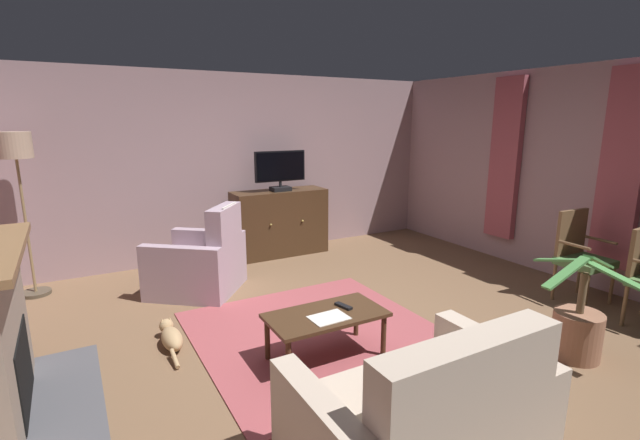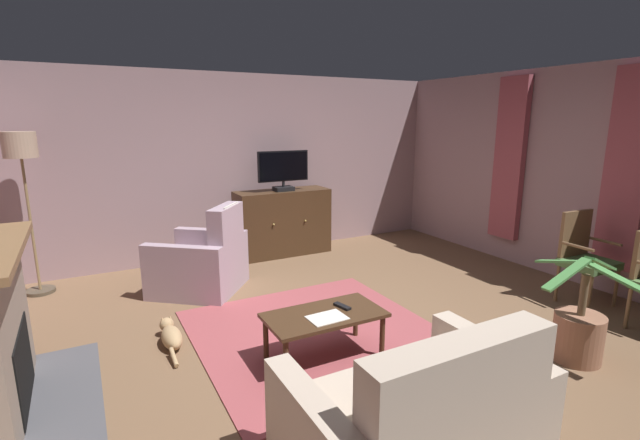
% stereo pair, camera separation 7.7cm
% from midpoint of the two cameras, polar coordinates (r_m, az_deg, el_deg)
% --- Properties ---
extents(ground_plane, '(6.79, 6.43, 0.04)m').
position_cam_midpoint_polar(ground_plane, '(4.38, 3.78, -14.06)').
color(ground_plane, brown).
extents(wall_back, '(6.79, 0.10, 2.58)m').
position_cam_midpoint_polar(wall_back, '(6.63, -10.24, 6.76)').
color(wall_back, gray).
rests_on(wall_back, ground_plane).
extents(wall_right_with_window, '(0.10, 6.43, 2.58)m').
position_cam_midpoint_polar(wall_right_with_window, '(6.26, 28.97, 5.05)').
color(wall_right_with_window, '#A6858B').
rests_on(wall_right_with_window, ground_plane).
extents(curtain_panel_near, '(0.10, 0.44, 2.17)m').
position_cam_midpoint_polar(curtain_panel_near, '(5.85, 33.66, 5.36)').
color(curtain_panel_near, '#A34C56').
extents(curtain_panel_far, '(0.10, 0.44, 2.17)m').
position_cam_midpoint_polar(curtain_panel_far, '(6.67, 22.16, 7.18)').
color(curtain_panel_far, '#A34C56').
extents(rug_central, '(2.15, 2.19, 0.01)m').
position_cam_midpoint_polar(rug_central, '(4.30, -0.81, -14.21)').
color(rug_central, '#9E474C').
rests_on(rug_central, ground_plane).
extents(tv_cabinet, '(1.37, 0.51, 0.95)m').
position_cam_midpoint_polar(tv_cabinet, '(6.60, -5.47, -0.51)').
color(tv_cabinet, black).
rests_on(tv_cabinet, ground_plane).
extents(television, '(0.75, 0.20, 0.57)m').
position_cam_midpoint_polar(television, '(6.42, -5.43, 6.39)').
color(television, black).
rests_on(television, tv_cabinet).
extents(coffee_table, '(0.98, 0.52, 0.40)m').
position_cam_midpoint_polar(coffee_table, '(3.76, 0.16, -12.43)').
color(coffee_table, '#422B19').
rests_on(coffee_table, ground_plane).
extents(tv_remote, '(0.09, 0.18, 0.02)m').
position_cam_midpoint_polar(tv_remote, '(3.85, 2.41, -10.87)').
color(tv_remote, black).
rests_on(tv_remote, coffee_table).
extents(folded_newspaper, '(0.31, 0.23, 0.01)m').
position_cam_midpoint_polar(folded_newspaper, '(3.66, 0.52, -12.31)').
color(folded_newspaper, silver).
rests_on(folded_newspaper, coffee_table).
extents(sofa_floral, '(1.40, 0.90, 0.93)m').
position_cam_midpoint_polar(sofa_floral, '(2.79, 12.05, -23.59)').
color(sofa_floral, '#C6B29E').
rests_on(sofa_floral, ground_plane).
extents(armchair_in_far_corner, '(1.26, 1.26, 1.03)m').
position_cam_midpoint_polar(armchair_in_far_corner, '(5.37, -15.35, -5.42)').
color(armchair_in_far_corner, '#AD93A3').
rests_on(armchair_in_far_corner, ground_plane).
extents(side_chair_mid_row, '(0.51, 0.45, 0.99)m').
position_cam_midpoint_polar(side_chair_mid_row, '(5.61, 29.85, -3.75)').
color(side_chair_mid_row, '#4C703D').
rests_on(side_chair_mid_row, ground_plane).
extents(potted_plant_tall_palm_by_window, '(0.99, 0.99, 0.89)m').
position_cam_midpoint_polar(potted_plant_tall_palm_by_window, '(4.37, 29.43, -12.16)').
color(potted_plant_tall_palm_by_window, '#99664C').
rests_on(potted_plant_tall_palm_by_window, ground_plane).
extents(cat, '(0.17, 0.69, 0.19)m').
position_cam_midpoint_polar(cat, '(4.27, -18.91, -13.88)').
color(cat, tan).
rests_on(cat, ground_plane).
extents(floor_lamp, '(0.33, 0.33, 1.82)m').
position_cam_midpoint_polar(floor_lamp, '(5.83, -34.38, 5.78)').
color(floor_lamp, '#4C4233').
rests_on(floor_lamp, ground_plane).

